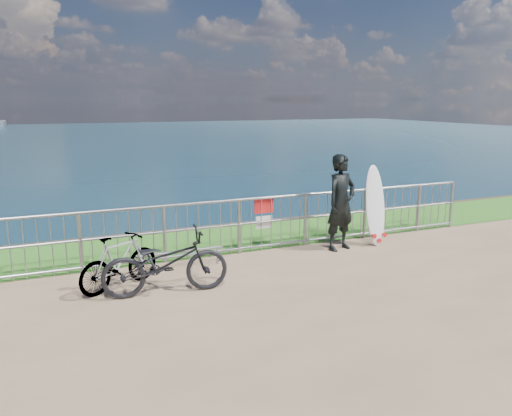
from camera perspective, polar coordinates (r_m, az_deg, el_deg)
name	(u,v)px	position (r m, az deg, el deg)	size (l,w,h in m)	color
grass_strip	(242,237)	(11.27, -1.57, -3.30)	(120.00, 120.00, 0.00)	#2C6F1E
railing	(263,223)	(10.15, 0.77, -1.73)	(10.06, 0.10, 1.13)	gray
surfer	(341,203)	(10.30, 9.70, 0.61)	(0.72, 0.47, 1.97)	black
surfboard	(375,209)	(10.83, 13.50, -0.06)	(0.47, 0.42, 1.71)	silver
bicycle_near	(165,263)	(8.04, -10.31, -6.15)	(0.69, 1.99, 1.04)	black
bicycle_far	(119,262)	(8.47, -15.37, -5.94)	(0.43, 1.51, 0.91)	black
bike_rack	(179,254)	(9.25, -8.75, -5.19)	(1.66, 0.05, 0.35)	gray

